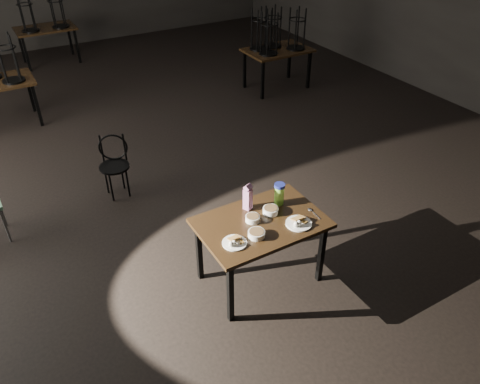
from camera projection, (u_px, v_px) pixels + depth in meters
main_table at (261, 228)px, 4.49m from camera, size 1.20×0.80×0.75m
plate_left at (235, 242)px, 4.17m from camera, size 0.22×0.22×0.07m
plate_right at (299, 222)px, 4.39m from camera, size 0.25×0.25×0.08m
bowl_near at (253, 218)px, 4.43m from camera, size 0.14×0.14×0.05m
bowl_far at (271, 210)px, 4.53m from camera, size 0.15×0.15×0.06m
bowl_big at (256, 234)px, 4.25m from camera, size 0.16×0.16×0.05m
juice_carton at (248, 198)px, 4.54m from camera, size 0.09×0.09×0.28m
water_bottle at (279, 194)px, 4.61m from camera, size 0.12×0.12×0.23m
spoon at (311, 211)px, 4.57m from camera, size 0.04×0.19×0.01m
bentwood_chair at (114, 161)px, 5.90m from camera, size 0.42×0.42×0.80m
bg_table_right at (276, 47)px, 8.63m from camera, size 1.20×0.80×1.48m
bg_table_far at (45, 28)px, 9.82m from camera, size 1.20×0.80×1.48m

